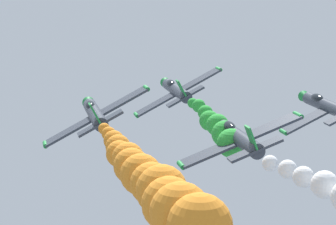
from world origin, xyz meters
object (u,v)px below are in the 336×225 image
(airplane_lead, at_px, (176,90))
(airplane_left_outer, at_px, (237,137))
(airplane_left_inner, at_px, (95,113))
(airplane_right_inner, at_px, (326,105))

(airplane_lead, distance_m, airplane_left_outer, 20.44)
(airplane_lead, height_order, airplane_left_inner, airplane_left_inner)
(airplane_left_outer, bearing_deg, airplane_left_inner, 137.11)
(airplane_right_inner, relative_size, airplane_left_outer, 1.00)
(airplane_right_inner, bearing_deg, airplane_left_inner, -175.44)
(airplane_lead, relative_size, airplane_left_inner, 1.00)
(airplane_right_inner, height_order, airplane_left_outer, airplane_right_inner)
(airplane_left_inner, bearing_deg, airplane_left_outer, -42.89)
(airplane_left_inner, xyz_separation_m, airplane_right_inner, (20.54, 1.64, -0.33))
(airplane_lead, height_order, airplane_right_inner, airplane_lead)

